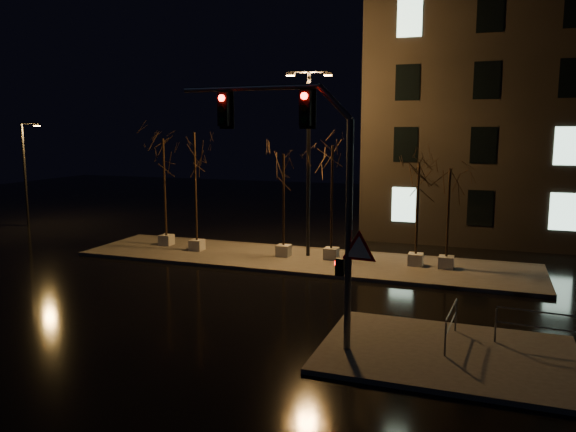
% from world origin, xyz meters
% --- Properties ---
extents(ground, '(90.00, 90.00, 0.00)m').
position_xyz_m(ground, '(0.00, 0.00, 0.00)').
color(ground, black).
rests_on(ground, ground).
extents(median, '(22.00, 5.00, 0.15)m').
position_xyz_m(median, '(0.00, 6.00, 0.07)').
color(median, '#46443F').
rests_on(median, ground).
extents(sidewalk_corner, '(7.00, 5.00, 0.15)m').
position_xyz_m(sidewalk_corner, '(7.50, -3.50, 0.07)').
color(sidewalk_corner, '#46443F').
rests_on(sidewalk_corner, ground).
extents(tree_0, '(1.80, 1.80, 5.85)m').
position_xyz_m(tree_0, '(-7.83, 6.55, 4.59)').
color(tree_0, '#B0AEA5').
rests_on(tree_0, median).
extents(tree_1, '(1.80, 1.80, 6.18)m').
position_xyz_m(tree_1, '(-5.63, 5.93, 4.84)').
color(tree_1, '#B0AEA5').
rests_on(tree_1, median).
extents(tree_2, '(1.80, 1.80, 5.14)m').
position_xyz_m(tree_2, '(-0.97, 6.20, 4.05)').
color(tree_2, '#B0AEA5').
rests_on(tree_2, median).
extents(tree_3, '(1.80, 1.80, 5.58)m').
position_xyz_m(tree_3, '(1.42, 6.35, 4.38)').
color(tree_3, '#B0AEA5').
rests_on(tree_3, median).
extents(tree_4, '(1.80, 1.80, 4.82)m').
position_xyz_m(tree_4, '(5.39, 6.46, 3.81)').
color(tree_4, '#B0AEA5').
rests_on(tree_4, median).
extents(tree_5, '(1.80, 1.80, 4.57)m').
position_xyz_m(tree_5, '(6.75, 6.35, 3.62)').
color(tree_5, '#B0AEA5').
rests_on(tree_5, median).
extents(traffic_signal_mast, '(6.07, 0.50, 7.42)m').
position_xyz_m(traffic_signal_mast, '(3.60, -4.17, 5.02)').
color(traffic_signal_mast, '#585B60').
rests_on(traffic_signal_mast, sidewalk_corner).
extents(streetlight_main, '(2.20, 0.78, 8.88)m').
position_xyz_m(streetlight_main, '(0.14, 6.67, 5.28)').
color(streetlight_main, black).
rests_on(streetlight_main, median).
extents(streetlight_far, '(1.30, 0.55, 6.73)m').
position_xyz_m(streetlight_far, '(-20.17, 9.59, 3.70)').
color(streetlight_far, black).
rests_on(streetlight_far, ground).
extents(guard_rail_a, '(2.51, 0.27, 1.09)m').
position_xyz_m(guard_rail_a, '(10.00, -2.38, 0.86)').
color(guard_rail_a, '#585B60').
rests_on(guard_rail_a, sidewalk_corner).
extents(guard_rail_b, '(0.21, 2.19, 1.04)m').
position_xyz_m(guard_rail_b, '(7.54, -2.79, 0.82)').
color(guard_rail_b, '#585B60').
rests_on(guard_rail_b, sidewalk_corner).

